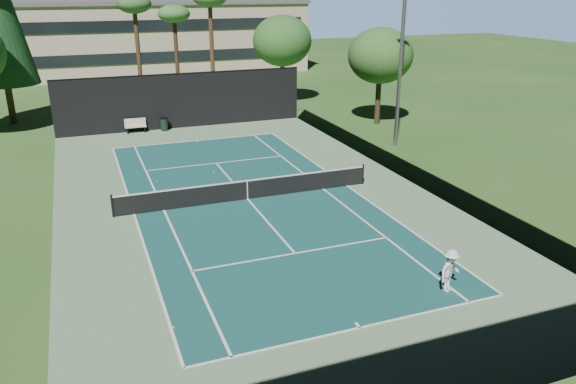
{
  "coord_description": "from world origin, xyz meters",
  "views": [
    {
      "loc": [
        -7.37,
        -24.94,
        9.99
      ],
      "look_at": [
        1.0,
        -3.0,
        1.3
      ],
      "focal_mm": 35.0,
      "sensor_mm": 36.0,
      "label": 1
    }
  ],
  "objects_px": {
    "tennis_net": "(247,189)",
    "tennis_ball_c": "(214,172)",
    "tennis_ball_d": "(147,193)",
    "player": "(450,270)",
    "trash_bin": "(164,124)",
    "tennis_ball_b": "(157,181)",
    "park_bench": "(135,125)",
    "tennis_ball_a": "(174,327)"
  },
  "relations": [
    {
      "from": "park_bench",
      "to": "trash_bin",
      "type": "distance_m",
      "value": 2.03
    },
    {
      "from": "tennis_ball_d",
      "to": "trash_bin",
      "type": "xyz_separation_m",
      "value": [
        2.99,
        12.93,
        0.45
      ]
    },
    {
      "from": "tennis_ball_a",
      "to": "trash_bin",
      "type": "xyz_separation_m",
      "value": [
        3.85,
        25.39,
        0.44
      ]
    },
    {
      "from": "tennis_ball_a",
      "to": "tennis_ball_d",
      "type": "xyz_separation_m",
      "value": [
        0.85,
        12.46,
        -0.01
      ]
    },
    {
      "from": "tennis_ball_d",
      "to": "trash_bin",
      "type": "bearing_deg",
      "value": 76.97
    },
    {
      "from": "tennis_ball_c",
      "to": "trash_bin",
      "type": "bearing_deg",
      "value": 95.21
    },
    {
      "from": "trash_bin",
      "to": "park_bench",
      "type": "bearing_deg",
      "value": 175.74
    },
    {
      "from": "player",
      "to": "tennis_ball_c",
      "type": "relative_size",
      "value": 25.65
    },
    {
      "from": "tennis_ball_a",
      "to": "tennis_ball_c",
      "type": "distance_m",
      "value": 15.34
    },
    {
      "from": "tennis_net",
      "to": "park_bench",
      "type": "bearing_deg",
      "value": 102.81
    },
    {
      "from": "tennis_net",
      "to": "park_bench",
      "type": "distance_m",
      "value": 16.11
    },
    {
      "from": "park_bench",
      "to": "tennis_net",
      "type": "bearing_deg",
      "value": -77.19
    },
    {
      "from": "player",
      "to": "tennis_ball_d",
      "type": "bearing_deg",
      "value": 99.94
    },
    {
      "from": "tennis_net",
      "to": "player",
      "type": "distance_m",
      "value": 11.63
    },
    {
      "from": "player",
      "to": "tennis_ball_a",
      "type": "bearing_deg",
      "value": 151.15
    },
    {
      "from": "player",
      "to": "park_bench",
      "type": "bearing_deg",
      "value": 83.66
    },
    {
      "from": "tennis_net",
      "to": "tennis_ball_a",
      "type": "relative_size",
      "value": 169.14
    },
    {
      "from": "tennis_net",
      "to": "trash_bin",
      "type": "xyz_separation_m",
      "value": [
        -1.55,
        15.56,
        -0.08
      ]
    },
    {
      "from": "tennis_ball_a",
      "to": "tennis_ball_b",
      "type": "bearing_deg",
      "value": 83.56
    },
    {
      "from": "tennis_ball_d",
      "to": "park_bench",
      "type": "xyz_separation_m",
      "value": [
        0.97,
        13.08,
        0.52
      ]
    },
    {
      "from": "player",
      "to": "tennis_ball_a",
      "type": "relative_size",
      "value": 20.58
    },
    {
      "from": "tennis_net",
      "to": "park_bench",
      "type": "xyz_separation_m",
      "value": [
        -3.57,
        15.71,
        -0.01
      ]
    },
    {
      "from": "player",
      "to": "tennis_ball_c",
      "type": "xyz_separation_m",
      "value": [
        -4.5,
        15.66,
        -0.75
      ]
    },
    {
      "from": "park_bench",
      "to": "tennis_ball_d",
      "type": "bearing_deg",
      "value": -94.25
    },
    {
      "from": "tennis_ball_d",
      "to": "trash_bin",
      "type": "distance_m",
      "value": 13.28
    },
    {
      "from": "tennis_ball_b",
      "to": "tennis_ball_c",
      "type": "relative_size",
      "value": 1.24
    },
    {
      "from": "tennis_ball_a",
      "to": "park_bench",
      "type": "height_order",
      "value": "park_bench"
    },
    {
      "from": "player",
      "to": "trash_bin",
      "type": "bearing_deg",
      "value": 79.63
    },
    {
      "from": "tennis_net",
      "to": "tennis_ball_c",
      "type": "relative_size",
      "value": 210.83
    },
    {
      "from": "tennis_ball_a",
      "to": "tennis_ball_d",
      "type": "relative_size",
      "value": 1.24
    },
    {
      "from": "tennis_ball_b",
      "to": "tennis_ball_d",
      "type": "bearing_deg",
      "value": -114.15
    },
    {
      "from": "tennis_net",
      "to": "trash_bin",
      "type": "distance_m",
      "value": 15.63
    },
    {
      "from": "tennis_net",
      "to": "tennis_ball_c",
      "type": "height_order",
      "value": "tennis_net"
    },
    {
      "from": "tennis_net",
      "to": "tennis_ball_a",
      "type": "distance_m",
      "value": 11.23
    },
    {
      "from": "tennis_ball_b",
      "to": "trash_bin",
      "type": "distance_m",
      "value": 11.51
    },
    {
      "from": "tennis_ball_b",
      "to": "tennis_ball_c",
      "type": "height_order",
      "value": "tennis_ball_b"
    },
    {
      "from": "tennis_ball_d",
      "to": "tennis_ball_c",
      "type": "bearing_deg",
      "value": 27.79
    },
    {
      "from": "trash_bin",
      "to": "tennis_ball_a",
      "type": "bearing_deg",
      "value": -98.61
    },
    {
      "from": "tennis_net",
      "to": "trash_bin",
      "type": "height_order",
      "value": "tennis_net"
    },
    {
      "from": "tennis_ball_a",
      "to": "tennis_ball_b",
      "type": "height_order",
      "value": "same"
    },
    {
      "from": "tennis_net",
      "to": "tennis_ball_d",
      "type": "height_order",
      "value": "tennis_net"
    },
    {
      "from": "tennis_ball_a",
      "to": "tennis_ball_c",
      "type": "relative_size",
      "value": 1.25
    }
  ]
}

